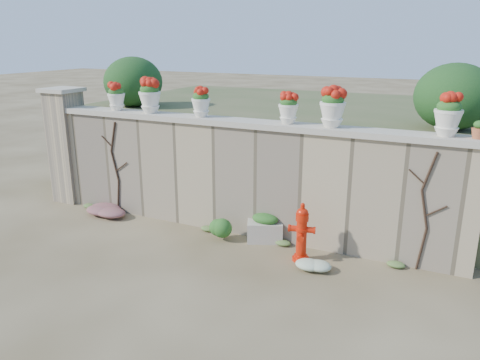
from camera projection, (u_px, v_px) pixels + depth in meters
The scene contains 21 objects.
ground at pixel (189, 271), 7.30m from camera, with size 80.00×80.00×0.00m, color brown.
stone_wall at pixel (239, 179), 8.57m from camera, with size 8.00×0.40×2.00m, color tan.
wall_cap at pixel (239, 123), 8.26m from camera, with size 8.10×0.52×0.10m, color beige.
gate_pillar at pixel (68, 145), 10.20m from camera, with size 0.72×0.72×2.48m.
raised_fill at pixel (296, 145), 11.33m from camera, with size 9.00×6.00×2.00m, color #384C23.
back_shrub_left at pixel (133, 82), 10.47m from camera, with size 1.30×1.30×1.10m, color #143814.
back_shrub_right at pixel (454, 97), 7.76m from camera, with size 1.30×1.30×1.10m, color #143814.
vine_left at pixel (115, 166), 9.48m from camera, with size 0.60×0.04×1.91m.
vine_right at pixel (425, 210), 7.05m from camera, with size 0.60×0.04×1.91m.
fire_hydrant at pixel (302, 232), 7.50m from camera, with size 0.43×0.30×0.98m.
planter_box at pixel (265, 228), 8.31m from camera, with size 0.71×0.57×0.52m.
green_shrub at pixel (218, 226), 8.33m from camera, with size 0.57×0.51×0.54m, color #1E5119.
magenta_clump at pixel (108, 210), 9.53m from camera, with size 0.94×0.63×0.25m, color #AC2262.
white_flowers at pixel (312, 264), 7.28m from camera, with size 0.56×0.45×0.20m, color white.
urn_pot_0 at pixel (116, 97), 9.28m from camera, with size 0.34×0.34×0.54m.
urn_pot_1 at pixel (150, 96), 8.93m from camera, with size 0.42×0.42×0.65m.
urn_pot_2 at pixel (201, 102), 8.49m from camera, with size 0.34×0.34×0.54m.
urn_pot_3 at pixel (288, 108), 7.80m from camera, with size 0.33×0.33×0.52m.
urn_pot_4 at pixel (333, 107), 7.47m from camera, with size 0.41×0.41×0.65m.
urn_pot_5 at pixel (448, 115), 6.77m from camera, with size 0.40×0.40×0.63m.
terracotta_pot at pixel (479, 131), 6.65m from camera, with size 0.21×0.21×0.25m.
Camera 1 is at (3.55, -5.60, 3.46)m, focal length 35.00 mm.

